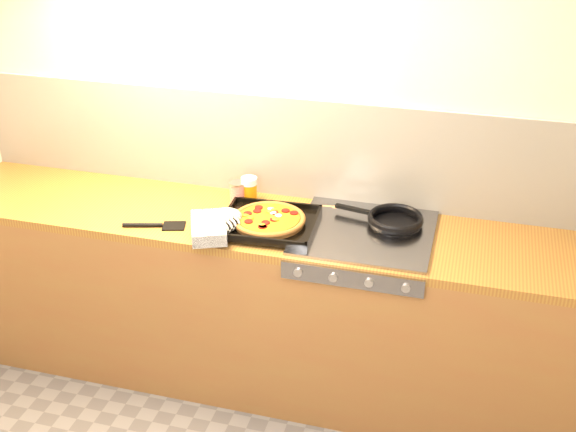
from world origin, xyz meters
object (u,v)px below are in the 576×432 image
(pizza_on_tray, at_px, (253,222))
(frying_pan, at_px, (394,220))
(juice_glass, at_px, (249,190))
(tomato_can, at_px, (238,193))

(pizza_on_tray, bearing_deg, frying_pan, 18.02)
(pizza_on_tray, distance_m, juice_glass, 0.29)
(frying_pan, distance_m, tomato_can, 0.76)
(pizza_on_tray, xyz_separation_m, frying_pan, (0.61, 0.20, -0.01))
(pizza_on_tray, distance_m, frying_pan, 0.64)
(pizza_on_tray, xyz_separation_m, juice_glass, (-0.10, 0.27, 0.02))
(frying_pan, bearing_deg, pizza_on_tray, -161.98)
(frying_pan, distance_m, juice_glass, 0.71)
(tomato_can, xyz_separation_m, juice_glass, (0.05, 0.03, 0.01))
(pizza_on_tray, height_order, tomato_can, tomato_can)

